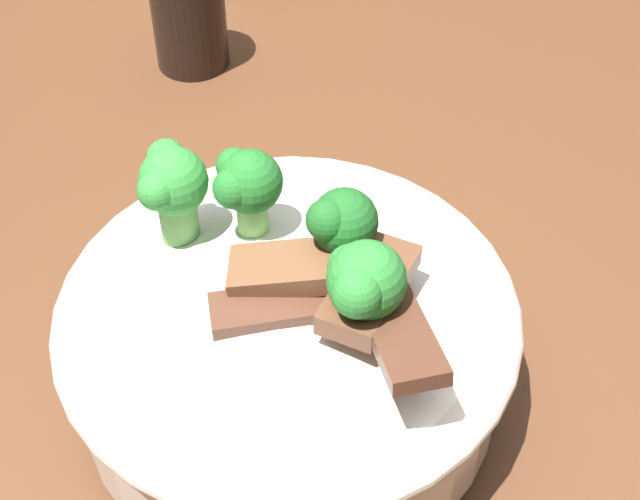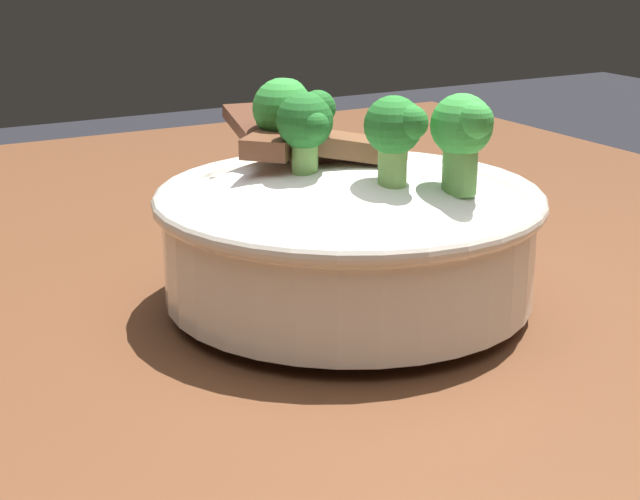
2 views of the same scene
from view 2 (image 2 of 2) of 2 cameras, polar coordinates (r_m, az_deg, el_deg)
name	(u,v)px [view 2 (image 2 of 2)]	position (r m, az deg, el deg)	size (l,w,h in m)	color
rice_bowl	(349,225)	(0.59, 1.61, 1.40)	(0.22, 0.22, 0.13)	silver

